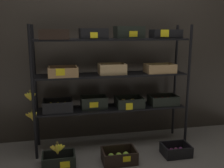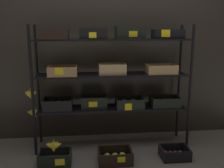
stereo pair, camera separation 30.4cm
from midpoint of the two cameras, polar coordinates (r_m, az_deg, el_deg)
The scene contains 7 objects.
ground_plane at distance 3.29m, azimuth 2.72°, elevation -13.07°, with size 10.00×10.00×0.00m, color #605B56.
storefront_wall at distance 3.36m, azimuth 1.94°, elevation 7.93°, with size 4.15×0.12×2.31m, color #2D2823.
display_rack at distance 3.02m, azimuth 3.04°, elevation 2.22°, with size 1.90×0.38×1.44m.
crate_ground_plum at distance 2.88m, azimuth -9.24°, elevation -15.93°, with size 0.34×0.23×0.14m.
crate_ground_apple_green at distance 2.88m, azimuth 3.82°, elevation -15.77°, with size 0.36×0.26×0.14m.
crate_ground_center_plum at distance 3.07m, azimuth 16.37°, elevation -14.55°, with size 0.30×0.24×0.12m.
banana_bunch_loose at distance 2.81m, azimuth -9.53°, elevation -13.33°, with size 0.17×0.04×0.14m.
Camera 2 is at (-0.31, -2.97, 1.39)m, focal length 41.91 mm.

